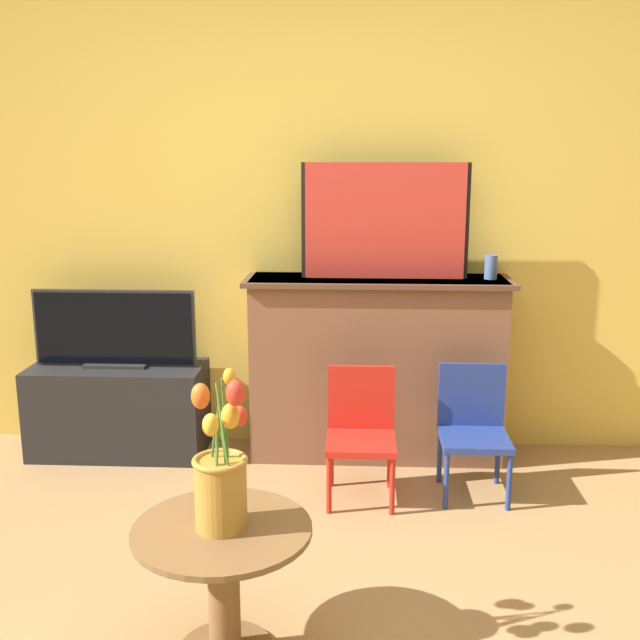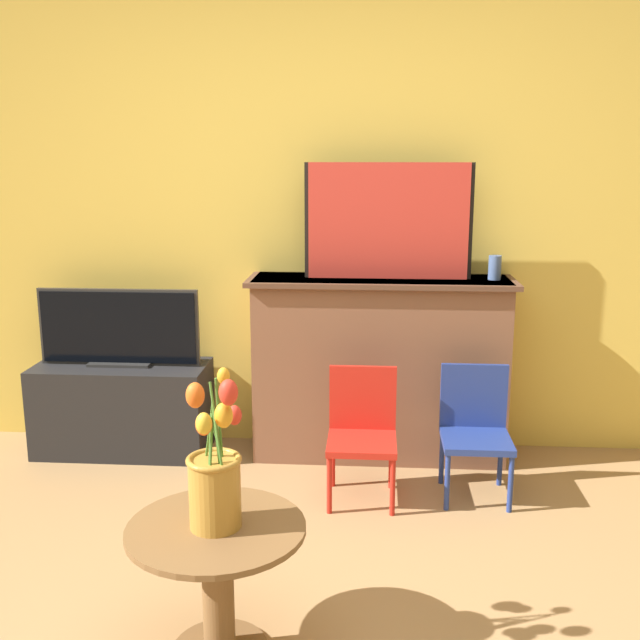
% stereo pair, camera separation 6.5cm
% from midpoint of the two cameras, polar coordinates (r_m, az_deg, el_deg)
% --- Properties ---
extents(wall_back, '(8.00, 0.06, 2.70)m').
position_cam_midpoint_polar(wall_back, '(3.99, -0.88, 9.34)').
color(wall_back, '#EAC651').
rests_on(wall_back, ground).
extents(fireplace_mantel, '(1.36, 0.38, 0.95)m').
position_cam_midpoint_polar(fireplace_mantel, '(3.93, 3.85, -3.48)').
color(fireplace_mantel, brown).
rests_on(fireplace_mantel, ground).
extents(painting, '(0.84, 0.03, 0.58)m').
position_cam_midpoint_polar(painting, '(3.79, 4.48, 7.53)').
color(painting, black).
rests_on(painting, fireplace_mantel).
extents(mantel_candle, '(0.06, 0.06, 0.12)m').
position_cam_midpoint_polar(mantel_candle, '(3.87, 12.43, 3.96)').
color(mantel_candle, '#4C6699').
rests_on(mantel_candle, fireplace_mantel).
extents(tv_stand, '(0.91, 0.39, 0.48)m').
position_cam_midpoint_polar(tv_stand, '(4.17, -15.49, -6.58)').
color(tv_stand, '#232326').
rests_on(tv_stand, ground).
extents(tv_monitor, '(0.85, 0.12, 0.41)m').
position_cam_midpoint_polar(tv_monitor, '(4.05, -15.83, -0.72)').
color(tv_monitor, '#2D2D2D').
rests_on(tv_monitor, tv_stand).
extents(chair_red, '(0.31, 0.31, 0.61)m').
position_cam_midpoint_polar(chair_red, '(3.51, 2.61, -8.19)').
color(chair_red, red).
rests_on(chair_red, ground).
extents(chair_blue, '(0.31, 0.31, 0.61)m').
position_cam_midpoint_polar(chair_blue, '(3.61, 11.08, -7.80)').
color(chair_blue, navy).
rests_on(chair_blue, ground).
extents(side_table, '(0.56, 0.56, 0.45)m').
position_cam_midpoint_polar(side_table, '(2.50, -8.15, -18.44)').
color(side_table, brown).
rests_on(side_table, ground).
extents(vase_tulips, '(0.19, 0.21, 0.50)m').
position_cam_midpoint_polar(vase_tulips, '(2.35, -8.37, -11.73)').
color(vase_tulips, '#B78433').
rests_on(vase_tulips, side_table).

